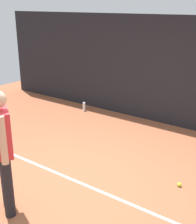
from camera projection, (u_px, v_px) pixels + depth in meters
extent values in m
plane|color=#9E5638|center=(84.00, 176.00, 5.09)|extent=(12.00, 12.00, 0.00)
cube|color=black|center=(166.00, 71.00, 6.96)|extent=(10.00, 0.10, 2.46)
cube|color=white|center=(76.00, 181.00, 4.94)|extent=(9.00, 0.05, 0.00)
cylinder|color=black|center=(6.00, 178.00, 4.22)|extent=(0.14, 0.14, 0.85)
cylinder|color=black|center=(8.00, 188.00, 4.01)|extent=(0.14, 0.14, 0.85)
cube|color=red|center=(1.00, 133.00, 3.87)|extent=(0.46, 0.40, 0.60)
cylinder|color=#D8A884|center=(0.00, 127.00, 4.07)|extent=(0.09, 0.09, 0.62)
cylinder|color=#D8A884|center=(3.00, 141.00, 3.68)|extent=(0.09, 0.09, 0.62)
sphere|color=#CCE033|center=(179.00, 185.00, 4.78)|extent=(0.07, 0.07, 0.07)
sphere|color=#CCE033|center=(2.00, 145.00, 6.10)|extent=(0.07, 0.07, 0.07)
cylinder|color=white|center=(84.00, 107.00, 8.12)|extent=(0.07, 0.07, 0.23)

